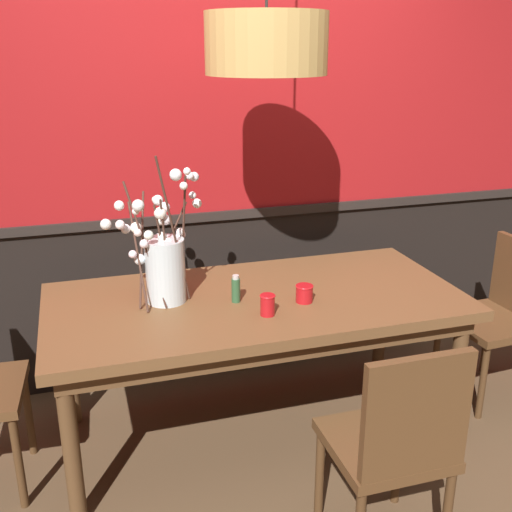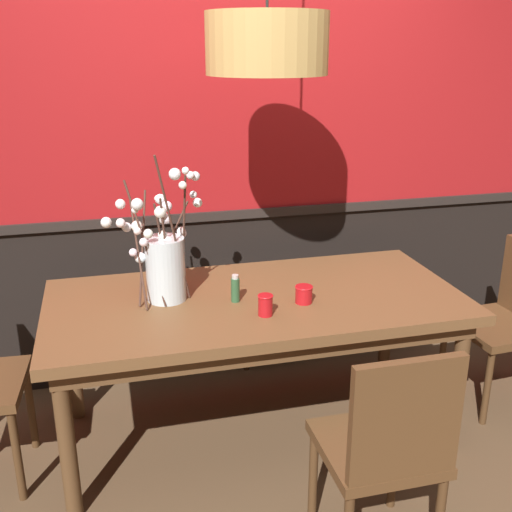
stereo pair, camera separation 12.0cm
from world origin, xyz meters
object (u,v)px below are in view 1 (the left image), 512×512
(vase_with_blossoms, at_px, (164,263))
(condiment_bottle, at_px, (236,289))
(chair_near_side_right, at_px, (395,442))
(dining_table, at_px, (256,313))
(chair_far_side_left, at_px, (167,280))
(candle_holder_nearer_center, at_px, (304,293))
(candle_holder_nearer_edge, at_px, (268,305))
(chair_head_east_end, at_px, (502,310))
(chair_far_side_right, at_px, (257,273))
(pendant_lamp, at_px, (266,43))

(vase_with_blossoms, xyz_separation_m, condiment_bottle, (0.31, -0.11, -0.12))
(chair_near_side_right, bearing_deg, dining_table, 105.65)
(dining_table, relative_size, chair_far_side_left, 2.06)
(candle_holder_nearer_center, xyz_separation_m, candle_holder_nearer_edge, (-0.21, -0.09, 0.01))
(chair_head_east_end, distance_m, candle_holder_nearer_center, 1.25)
(chair_far_side_right, distance_m, candle_holder_nearer_edge, 1.19)
(candle_holder_nearer_edge, bearing_deg, pendant_lamp, 74.69)
(condiment_bottle, relative_size, pendant_lamp, 0.11)
(vase_with_blossoms, distance_m, candle_holder_nearer_center, 0.66)
(dining_table, bearing_deg, chair_far_side_left, 107.66)
(dining_table, height_order, chair_head_east_end, chair_head_east_end)
(vase_with_blossoms, bearing_deg, dining_table, -10.95)
(chair_near_side_right, relative_size, candle_holder_nearer_center, 11.08)
(chair_far_side_left, distance_m, candle_holder_nearer_center, 1.17)
(chair_near_side_right, distance_m, candle_holder_nearer_center, 0.83)
(chair_head_east_end, xyz_separation_m, candle_holder_nearer_center, (-1.21, -0.12, 0.29))
(dining_table, bearing_deg, vase_with_blossoms, 169.05)
(chair_far_side_right, bearing_deg, pendant_lamp, -104.31)
(condiment_bottle, bearing_deg, chair_head_east_end, 0.90)
(chair_head_east_end, relative_size, pendant_lamp, 0.71)
(dining_table, distance_m, vase_with_blossoms, 0.50)
(vase_with_blossoms, bearing_deg, chair_near_side_right, -55.83)
(dining_table, distance_m, condiment_bottle, 0.18)
(candle_holder_nearer_center, xyz_separation_m, pendant_lamp, (-0.14, 0.16, 1.09))
(dining_table, distance_m, candle_holder_nearer_edge, 0.25)
(chair_head_east_end, relative_size, chair_near_side_right, 0.95)
(pendant_lamp, bearing_deg, chair_far_side_right, 75.69)
(chair_near_side_right, height_order, pendant_lamp, pendant_lamp)
(chair_far_side_right, relative_size, candle_holder_nearer_center, 10.90)
(chair_head_east_end, bearing_deg, chair_near_side_right, -142.03)
(vase_with_blossoms, relative_size, condiment_bottle, 5.32)
(chair_head_east_end, xyz_separation_m, chair_near_side_right, (-1.15, -0.90, 0.02))
(vase_with_blossoms, height_order, candle_holder_nearer_center, vase_with_blossoms)
(dining_table, distance_m, chair_head_east_end, 1.42)
(chair_head_east_end, height_order, chair_far_side_right, chair_far_side_right)
(chair_head_east_end, distance_m, chair_far_side_left, 1.93)
(chair_far_side_left, distance_m, condiment_bottle, 1.00)
(chair_head_east_end, bearing_deg, chair_far_side_right, 140.96)
(vase_with_blossoms, relative_size, candle_holder_nearer_edge, 7.27)
(chair_near_side_right, height_order, condiment_bottle, chair_near_side_right)
(chair_far_side_left, bearing_deg, pendant_lamp, -68.15)
(candle_holder_nearer_edge, bearing_deg, chair_near_side_right, -69.09)
(chair_head_east_end, bearing_deg, dining_table, 179.75)
(candle_holder_nearer_center, bearing_deg, pendant_lamp, 130.02)
(dining_table, bearing_deg, chair_far_side_right, 72.93)
(dining_table, relative_size, chair_far_side_right, 2.14)
(chair_far_side_left, bearing_deg, condiment_bottle, -78.94)
(chair_head_east_end, relative_size, candle_holder_nearer_edge, 9.18)
(dining_table, height_order, chair_far_side_left, chair_far_side_left)
(chair_far_side_left, height_order, pendant_lamp, pendant_lamp)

